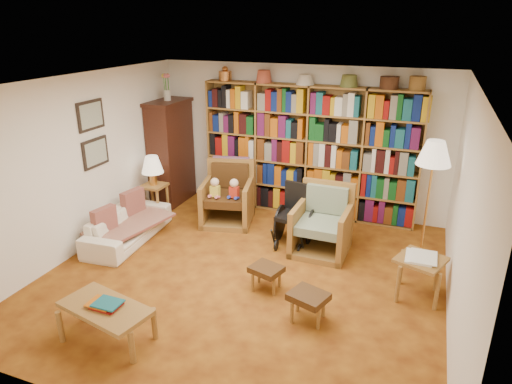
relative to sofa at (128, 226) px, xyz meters
The scene contains 23 objects.
floor 2.09m from the sofa, ahead, with size 5.00×5.00×0.00m, color #A76419.
ceiling 3.07m from the sofa, ahead, with size 5.00×5.00×0.00m, color white.
wall_back 3.17m from the sofa, 46.90° to the left, with size 5.00×5.00×0.00m, color white.
wall_front 3.62m from the sofa, 53.88° to the right, with size 5.00×5.00×0.00m, color white.
wall_left 1.15m from the sofa, 145.50° to the right, with size 5.00×5.00×0.00m, color white.
wall_right 4.67m from the sofa, ahead, with size 5.00×5.00×0.00m, color white.
bookshelf 3.16m from the sofa, 41.91° to the left, with size 3.60×0.30×2.42m.
curio_cabinet 1.85m from the sofa, 96.91° to the left, with size 0.50×0.95×2.40m.
framed_pictures 1.45m from the sofa, behind, with size 0.03×0.52×0.97m.
sofa is the anchor object (origin of this frame).
sofa_throw 0.08m from the sofa, ahead, with size 0.69×1.28×0.04m, color #C8B391.
cushion_left 0.43m from the sofa, 110.38° to the left, with size 0.13×0.41×0.41m, color maroon.
cushion_right 0.43m from the sofa, 110.38° to the right, with size 0.12×0.39×0.39m, color maroon.
side_table_lamp 0.94m from the sofa, 96.23° to the left, with size 0.38×0.38×0.58m.
table_lamp 1.15m from the sofa, 96.23° to the left, with size 0.36×0.36×0.50m.
armchair_leather 1.71m from the sofa, 47.81° to the left, with size 0.98×1.01×1.02m.
armchair_sage 2.94m from the sofa, 15.62° to the left, with size 0.79×0.82×0.97m.
wheelchair 2.55m from the sofa, 19.71° to the left, with size 0.52×0.73×0.91m.
floor_lamp 4.50m from the sofa, 13.75° to the left, with size 0.45×0.45×1.71m.
side_table_papers 4.20m from the sofa, ahead, with size 0.66×0.66×0.55m.
footstool_a 2.49m from the sofa, 12.19° to the right, with size 0.45×0.41×0.32m.
footstool_b 3.22m from the sofa, 17.16° to the right, with size 0.49×0.45×0.34m.
coffee_table 2.38m from the sofa, 59.33° to the right, with size 1.06×0.68×0.47m.
Camera 1 is at (2.03, -4.87, 3.18)m, focal length 32.00 mm.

